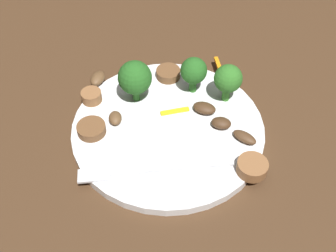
% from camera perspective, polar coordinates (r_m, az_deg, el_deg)
% --- Properties ---
extents(ground_plane, '(1.40, 1.40, 0.00)m').
position_cam_1_polar(ground_plane, '(0.54, 0.00, -0.84)').
color(ground_plane, '#422B19').
extents(plate, '(0.24, 0.24, 0.01)m').
position_cam_1_polar(plate, '(0.54, 0.00, -0.42)').
color(plate, white).
rests_on(plate, ground_plane).
extents(fork, '(0.18, 0.03, 0.00)m').
position_cam_1_polar(fork, '(0.49, -3.20, -6.04)').
color(fork, silver).
rests_on(fork, plate).
extents(broccoli_floret_0, '(0.04, 0.04, 0.05)m').
position_cam_1_polar(broccoli_floret_0, '(0.55, 8.09, 6.26)').
color(broccoli_floret_0, '#347525').
rests_on(broccoli_floret_0, plate).
extents(broccoli_floret_1, '(0.04, 0.04, 0.06)m').
position_cam_1_polar(broccoli_floret_1, '(0.54, -4.49, 6.47)').
color(broccoli_floret_1, '#296420').
rests_on(broccoli_floret_1, plate).
extents(broccoli_floret_2, '(0.04, 0.04, 0.05)m').
position_cam_1_polar(broccoli_floret_2, '(0.56, 3.48, 7.37)').
color(broccoli_floret_2, '#296420').
rests_on(broccoli_floret_2, plate).
extents(sausage_slice_0, '(0.05, 0.05, 0.01)m').
position_cam_1_polar(sausage_slice_0, '(0.49, 11.27, -5.44)').
color(sausage_slice_0, brown).
rests_on(sausage_slice_0, plate).
extents(sausage_slice_1, '(0.04, 0.04, 0.01)m').
position_cam_1_polar(sausage_slice_1, '(0.53, -10.28, -0.39)').
color(sausage_slice_1, brown).
rests_on(sausage_slice_1, plate).
extents(sausage_slice_2, '(0.04, 0.04, 0.01)m').
position_cam_1_polar(sausage_slice_2, '(0.59, 0.03, 7.10)').
color(sausage_slice_2, brown).
rests_on(sausage_slice_2, plate).
extents(sausage_slice_3, '(0.04, 0.04, 0.01)m').
position_cam_1_polar(sausage_slice_3, '(0.57, -10.27, 3.96)').
color(sausage_slice_3, brown).
rests_on(sausage_slice_3, plate).
extents(mushroom_0, '(0.03, 0.03, 0.01)m').
position_cam_1_polar(mushroom_0, '(0.52, 10.28, -1.50)').
color(mushroom_0, '#4C331E').
rests_on(mushroom_0, plate).
extents(mushroom_1, '(0.03, 0.03, 0.01)m').
position_cam_1_polar(mushroom_1, '(0.53, 7.18, 0.39)').
color(mushroom_1, '#422B19').
rests_on(mushroom_1, plate).
extents(mushroom_2, '(0.02, 0.02, 0.01)m').
position_cam_1_polar(mushroom_2, '(0.54, -7.13, 1.08)').
color(mushroom_2, brown).
rests_on(mushroom_2, plate).
extents(mushroom_3, '(0.04, 0.03, 0.01)m').
position_cam_1_polar(mushroom_3, '(0.55, 4.92, 2.42)').
color(mushroom_3, '#422B19').
rests_on(mushroom_3, plate).
extents(mushroom_4, '(0.03, 0.03, 0.01)m').
position_cam_1_polar(mushroom_4, '(0.59, -9.46, 6.36)').
color(mushroom_4, brown).
rests_on(mushroom_4, plate).
extents(pepper_strip_0, '(0.01, 0.05, 0.00)m').
position_cam_1_polar(pepper_strip_0, '(0.61, 6.96, 7.67)').
color(pepper_strip_0, orange).
rests_on(pepper_strip_0, plate).
extents(pepper_strip_2, '(0.04, 0.01, 0.00)m').
position_cam_1_polar(pepper_strip_2, '(0.55, 0.93, 2.01)').
color(pepper_strip_2, yellow).
rests_on(pepper_strip_2, plate).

